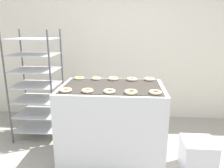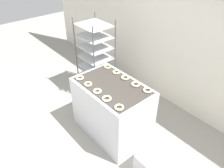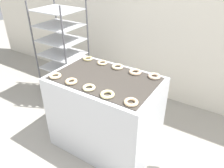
{
  "view_description": "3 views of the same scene",
  "coord_description": "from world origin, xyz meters",
  "px_view_note": "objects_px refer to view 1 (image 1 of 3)",
  "views": [
    {
      "loc": [
        0.2,
        -1.83,
        1.66
      ],
      "look_at": [
        0.0,
        0.65,
        1.01
      ],
      "focal_mm": 35.0,
      "sensor_mm": 36.0,
      "label": 1
    },
    {
      "loc": [
        2.1,
        -1.14,
        2.91
      ],
      "look_at": [
        0.0,
        0.65,
        1.01
      ],
      "focal_mm": 35.0,
      "sensor_mm": 36.0,
      "label": 2
    },
    {
      "loc": [
        1.2,
        -1.1,
        2.15
      ],
      "look_at": [
        0.0,
        0.8,
        0.83
      ],
      "focal_mm": 35.0,
      "sensor_mm": 36.0,
      "label": 3
    }
  ],
  "objects_px": {
    "glaze_bin": "(197,155)",
    "donut_near_leftmost": "(66,90)",
    "donut_far_left": "(96,78)",
    "donut_near_center": "(109,91)",
    "fryer_machine": "(112,124)",
    "donut_near_rightmost": "(155,92)",
    "donut_near_right": "(131,92)",
    "donut_far_rightmost": "(149,79)",
    "donut_near_left": "(87,91)",
    "donut_far_leftmost": "(79,78)",
    "baking_rack_cart": "(37,85)",
    "donut_far_right": "(132,79)",
    "donut_far_center": "(113,79)"
  },
  "relations": [
    {
      "from": "glaze_bin",
      "to": "donut_near_leftmost",
      "type": "bearing_deg",
      "value": -174.57
    },
    {
      "from": "donut_far_left",
      "to": "donut_near_center",
      "type": "bearing_deg",
      "value": -68.43
    },
    {
      "from": "fryer_machine",
      "to": "donut_near_center",
      "type": "relative_size",
      "value": 9.36
    },
    {
      "from": "glaze_bin",
      "to": "donut_near_rightmost",
      "type": "height_order",
      "value": "donut_near_rightmost"
    },
    {
      "from": "fryer_machine",
      "to": "glaze_bin",
      "type": "distance_m",
      "value": 1.07
    },
    {
      "from": "donut_far_left",
      "to": "donut_near_right",
      "type": "bearing_deg",
      "value": -51.84
    },
    {
      "from": "donut_far_left",
      "to": "donut_far_rightmost",
      "type": "xyz_separation_m",
      "value": [
        0.69,
        0.01,
        0.0
      ]
    },
    {
      "from": "donut_near_left",
      "to": "donut_near_rightmost",
      "type": "relative_size",
      "value": 0.96
    },
    {
      "from": "donut_far_leftmost",
      "to": "donut_far_left",
      "type": "distance_m",
      "value": 0.23
    },
    {
      "from": "fryer_machine",
      "to": "donut_near_right",
      "type": "distance_m",
      "value": 0.62
    },
    {
      "from": "glaze_bin",
      "to": "donut_near_center",
      "type": "relative_size",
      "value": 2.92
    },
    {
      "from": "fryer_machine",
      "to": "glaze_bin",
      "type": "xyz_separation_m",
      "value": [
        1.02,
        -0.14,
        -0.3
      ]
    },
    {
      "from": "donut_near_leftmost",
      "to": "donut_far_left",
      "type": "relative_size",
      "value": 1.05
    },
    {
      "from": "baking_rack_cart",
      "to": "donut_far_rightmost",
      "type": "height_order",
      "value": "baking_rack_cart"
    },
    {
      "from": "donut_far_leftmost",
      "to": "donut_far_left",
      "type": "relative_size",
      "value": 1.0
    },
    {
      "from": "donut_near_right",
      "to": "donut_near_rightmost",
      "type": "xyz_separation_m",
      "value": [
        0.25,
        0.01,
        -0.0
      ]
    },
    {
      "from": "donut_far_right",
      "to": "donut_far_center",
      "type": "bearing_deg",
      "value": 177.72
    },
    {
      "from": "donut_far_leftmost",
      "to": "donut_far_right",
      "type": "height_order",
      "value": "donut_far_right"
    },
    {
      "from": "donut_near_left",
      "to": "fryer_machine",
      "type": "bearing_deg",
      "value": 49.26
    },
    {
      "from": "baking_rack_cart",
      "to": "donut_near_left",
      "type": "bearing_deg",
      "value": -41.69
    },
    {
      "from": "donut_far_right",
      "to": "donut_far_rightmost",
      "type": "bearing_deg",
      "value": 5.27
    },
    {
      "from": "donut_near_left",
      "to": "donut_far_center",
      "type": "distance_m",
      "value": 0.61
    },
    {
      "from": "donut_near_rightmost",
      "to": "donut_far_right",
      "type": "xyz_separation_m",
      "value": [
        -0.24,
        0.56,
        0.0
      ]
    },
    {
      "from": "donut_far_right",
      "to": "donut_near_rightmost",
      "type": "bearing_deg",
      "value": -66.66
    },
    {
      "from": "donut_near_left",
      "to": "donut_far_leftmost",
      "type": "height_order",
      "value": "donut_near_left"
    },
    {
      "from": "glaze_bin",
      "to": "donut_near_right",
      "type": "xyz_separation_m",
      "value": [
        -0.8,
        -0.15,
        0.81
      ]
    },
    {
      "from": "donut_near_right",
      "to": "donut_far_center",
      "type": "height_order",
      "value": "same"
    },
    {
      "from": "donut_near_center",
      "to": "donut_far_right",
      "type": "distance_m",
      "value": 0.61
    },
    {
      "from": "baking_rack_cart",
      "to": "donut_far_left",
      "type": "relative_size",
      "value": 12.77
    },
    {
      "from": "donut_near_left",
      "to": "donut_far_rightmost",
      "type": "distance_m",
      "value": 0.91
    },
    {
      "from": "donut_near_center",
      "to": "baking_rack_cart",
      "type": "bearing_deg",
      "value": 144.62
    },
    {
      "from": "baking_rack_cart",
      "to": "donut_far_right",
      "type": "xyz_separation_m",
      "value": [
        1.4,
        -0.27,
        0.18
      ]
    },
    {
      "from": "donut_far_center",
      "to": "donut_far_rightmost",
      "type": "relative_size",
      "value": 1.03
    },
    {
      "from": "donut_far_left",
      "to": "donut_far_right",
      "type": "height_order",
      "value": "donut_far_right"
    },
    {
      "from": "donut_far_right",
      "to": "donut_near_right",
      "type": "bearing_deg",
      "value": -91.4
    },
    {
      "from": "donut_far_left",
      "to": "donut_far_right",
      "type": "xyz_separation_m",
      "value": [
        0.47,
        -0.01,
        0.0
      ]
    },
    {
      "from": "glaze_bin",
      "to": "donut_near_right",
      "type": "bearing_deg",
      "value": -169.3
    },
    {
      "from": "donut_far_leftmost",
      "to": "donut_far_left",
      "type": "height_order",
      "value": "same"
    },
    {
      "from": "donut_near_leftmost",
      "to": "donut_far_left",
      "type": "xyz_separation_m",
      "value": [
        0.25,
        0.57,
        -0.0
      ]
    },
    {
      "from": "donut_near_center",
      "to": "donut_near_right",
      "type": "xyz_separation_m",
      "value": [
        0.23,
        -0.01,
        0.0
      ]
    },
    {
      "from": "donut_near_leftmost",
      "to": "donut_near_rightmost",
      "type": "bearing_deg",
      "value": -0.0
    },
    {
      "from": "fryer_machine",
      "to": "donut_near_rightmost",
      "type": "bearing_deg",
      "value": -30.33
    },
    {
      "from": "baking_rack_cart",
      "to": "donut_far_right",
      "type": "relative_size",
      "value": 11.56
    },
    {
      "from": "donut_far_center",
      "to": "donut_near_leftmost",
      "type": "bearing_deg",
      "value": -129.74
    },
    {
      "from": "baking_rack_cart",
      "to": "donut_near_leftmost",
      "type": "xyz_separation_m",
      "value": [
        0.69,
        -0.82,
        0.17
      ]
    },
    {
      "from": "fryer_machine",
      "to": "baking_rack_cart",
      "type": "bearing_deg",
      "value": 154.98
    },
    {
      "from": "donut_near_right",
      "to": "donut_far_center",
      "type": "distance_m",
      "value": 0.62
    },
    {
      "from": "donut_near_left",
      "to": "donut_near_right",
      "type": "height_order",
      "value": "donut_near_left"
    },
    {
      "from": "donut_near_center",
      "to": "donut_far_leftmost",
      "type": "bearing_deg",
      "value": 128.48
    },
    {
      "from": "donut_near_rightmost",
      "to": "donut_far_center",
      "type": "xyz_separation_m",
      "value": [
        -0.48,
        0.56,
        0.0
      ]
    }
  ]
}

